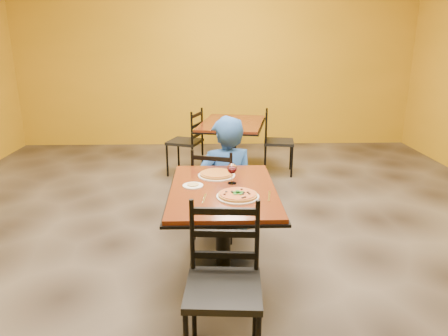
{
  "coord_description": "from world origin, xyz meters",
  "views": [
    {
      "loc": [
        -0.08,
        -3.48,
        1.83
      ],
      "look_at": [
        0.01,
        -0.3,
        0.85
      ],
      "focal_mm": 33.09,
      "sensor_mm": 36.0,
      "label": 1
    }
  ],
  "objects_px": {
    "plate_far": "(217,175)",
    "side_plate": "(193,186)",
    "wine_glass": "(232,173)",
    "plate_main": "(238,197)",
    "chair_main_far": "(217,191)",
    "pizza_main": "(238,194)",
    "chair_second_left": "(185,142)",
    "pizza_far": "(217,174)",
    "table_main": "(223,211)",
    "chair_second_right": "(279,142)",
    "chair_main_near": "(223,290)",
    "table_second": "(232,135)",
    "diner": "(226,175)"
  },
  "relations": [
    {
      "from": "chair_second_right",
      "to": "diner",
      "type": "bearing_deg",
      "value": 164.35
    },
    {
      "from": "plate_far",
      "to": "side_plate",
      "type": "bearing_deg",
      "value": -126.88
    },
    {
      "from": "pizza_main",
      "to": "plate_far",
      "type": "distance_m",
      "value": 0.52
    },
    {
      "from": "table_main",
      "to": "diner",
      "type": "relative_size",
      "value": 1.05
    },
    {
      "from": "diner",
      "to": "pizza_far",
      "type": "xyz_separation_m",
      "value": [
        -0.1,
        -0.54,
        0.19
      ]
    },
    {
      "from": "chair_second_left",
      "to": "diner",
      "type": "relative_size",
      "value": 0.8
    },
    {
      "from": "diner",
      "to": "side_plate",
      "type": "distance_m",
      "value": 0.86
    },
    {
      "from": "pizza_main",
      "to": "pizza_far",
      "type": "xyz_separation_m",
      "value": [
        -0.15,
        0.5,
        0.0
      ]
    },
    {
      "from": "plate_main",
      "to": "wine_glass",
      "type": "relative_size",
      "value": 1.72
    },
    {
      "from": "plate_far",
      "to": "pizza_far",
      "type": "height_order",
      "value": "pizza_far"
    },
    {
      "from": "table_main",
      "to": "table_second",
      "type": "distance_m",
      "value": 2.71
    },
    {
      "from": "chair_main_near",
      "to": "side_plate",
      "type": "xyz_separation_m",
      "value": [
        -0.21,
        0.99,
        0.28
      ]
    },
    {
      "from": "chair_main_near",
      "to": "diner",
      "type": "xyz_separation_m",
      "value": [
        0.08,
        1.79,
        0.11
      ]
    },
    {
      "from": "side_plate",
      "to": "diner",
      "type": "bearing_deg",
      "value": 70.38
    },
    {
      "from": "table_main",
      "to": "pizza_main",
      "type": "xyz_separation_m",
      "value": [
        0.1,
        -0.2,
        0.21
      ]
    },
    {
      "from": "table_second",
      "to": "pizza_main",
      "type": "bearing_deg",
      "value": -92.03
    },
    {
      "from": "chair_main_near",
      "to": "pizza_main",
      "type": "bearing_deg",
      "value": 84.25
    },
    {
      "from": "plate_main",
      "to": "wine_glass",
      "type": "bearing_deg",
      "value": 95.12
    },
    {
      "from": "diner",
      "to": "side_plate",
      "type": "relative_size",
      "value": 7.29
    },
    {
      "from": "table_second",
      "to": "diner",
      "type": "bearing_deg",
      "value": -94.73
    },
    {
      "from": "chair_main_far",
      "to": "pizza_main",
      "type": "xyz_separation_m",
      "value": [
        0.13,
        -0.95,
        0.33
      ]
    },
    {
      "from": "side_plate",
      "to": "wine_glass",
      "type": "xyz_separation_m",
      "value": [
        0.31,
        0.06,
        0.08
      ]
    },
    {
      "from": "table_second",
      "to": "wine_glass",
      "type": "distance_m",
      "value": 2.61
    },
    {
      "from": "chair_second_left",
      "to": "diner",
      "type": "xyz_separation_m",
      "value": [
        0.51,
        -1.86,
        0.12
      ]
    },
    {
      "from": "table_main",
      "to": "chair_second_left",
      "type": "relative_size",
      "value": 1.32
    },
    {
      "from": "chair_main_far",
      "to": "chair_second_right",
      "type": "bearing_deg",
      "value": -97.08
    },
    {
      "from": "chair_second_left",
      "to": "chair_second_right",
      "type": "height_order",
      "value": "chair_second_left"
    },
    {
      "from": "table_main",
      "to": "chair_main_far",
      "type": "xyz_separation_m",
      "value": [
        -0.03,
        0.75,
        -0.11
      ]
    },
    {
      "from": "chair_main_far",
      "to": "chair_second_left",
      "type": "height_order",
      "value": "chair_second_left"
    },
    {
      "from": "table_second",
      "to": "plate_far",
      "type": "height_order",
      "value": "plate_far"
    },
    {
      "from": "table_main",
      "to": "side_plate",
      "type": "relative_size",
      "value": 7.69
    },
    {
      "from": "chair_second_right",
      "to": "side_plate",
      "type": "distance_m",
      "value": 2.89
    },
    {
      "from": "chair_main_near",
      "to": "plate_far",
      "type": "bearing_deg",
      "value": 94.74
    },
    {
      "from": "plate_main",
      "to": "pizza_main",
      "type": "distance_m",
      "value": 0.02
    },
    {
      "from": "chair_main_near",
      "to": "side_plate",
      "type": "relative_size",
      "value": 5.93
    },
    {
      "from": "table_second",
      "to": "plate_main",
      "type": "relative_size",
      "value": 4.53
    },
    {
      "from": "table_main",
      "to": "side_plate",
      "type": "bearing_deg",
      "value": 168.07
    },
    {
      "from": "chair_main_near",
      "to": "pizza_far",
      "type": "distance_m",
      "value": 1.28
    },
    {
      "from": "table_main",
      "to": "chair_second_left",
      "type": "bearing_deg",
      "value": 99.73
    },
    {
      "from": "plate_main",
      "to": "plate_far",
      "type": "xyz_separation_m",
      "value": [
        -0.15,
        0.5,
        0.0
      ]
    },
    {
      "from": "table_main",
      "to": "chair_main_far",
      "type": "relative_size",
      "value": 1.38
    },
    {
      "from": "plate_far",
      "to": "diner",
      "type": "bearing_deg",
      "value": 80.05
    },
    {
      "from": "table_main",
      "to": "chair_main_near",
      "type": "relative_size",
      "value": 1.3
    },
    {
      "from": "chair_main_far",
      "to": "side_plate",
      "type": "bearing_deg",
      "value": 91.84
    },
    {
      "from": "table_main",
      "to": "diner",
      "type": "height_order",
      "value": "diner"
    },
    {
      "from": "table_second",
      "to": "side_plate",
      "type": "height_order",
      "value": "side_plate"
    },
    {
      "from": "chair_main_near",
      "to": "chair_main_far",
      "type": "relative_size",
      "value": 1.07
    },
    {
      "from": "chair_main_near",
      "to": "table_second",
      "type": "bearing_deg",
      "value": 90.22
    },
    {
      "from": "chair_second_left",
      "to": "pizza_far",
      "type": "height_order",
      "value": "chair_second_left"
    },
    {
      "from": "wine_glass",
      "to": "plate_main",
      "type": "bearing_deg",
      "value": -84.88
    }
  ]
}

